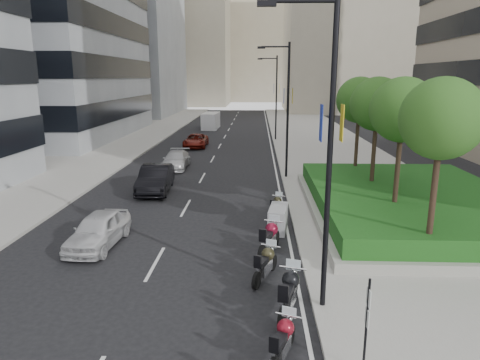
# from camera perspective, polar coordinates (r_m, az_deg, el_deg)

# --- Properties ---
(ground) EXTENTS (160.00, 160.00, 0.00)m
(ground) POSITION_cam_1_polar(r_m,az_deg,el_deg) (12.91, -8.70, -18.46)
(ground) COLOR black
(ground) RESTS_ON ground
(sidewalk_right) EXTENTS (10.00, 100.00, 0.15)m
(sidewalk_right) POSITION_cam_1_polar(r_m,az_deg,el_deg) (41.82, 11.55, 4.04)
(sidewalk_right) COLOR #9E9B93
(sidewalk_right) RESTS_ON ground
(sidewalk_left) EXTENTS (8.00, 100.00, 0.15)m
(sidewalk_left) POSITION_cam_1_polar(r_m,az_deg,el_deg) (43.68, -16.85, 4.13)
(sidewalk_left) COLOR #9E9B93
(sidewalk_left) RESTS_ON ground
(lane_edge) EXTENTS (0.12, 100.00, 0.01)m
(lane_edge) POSITION_cam_1_polar(r_m,az_deg,el_deg) (41.31, 4.26, 4.06)
(lane_edge) COLOR silver
(lane_edge) RESTS_ON ground
(lane_centre) EXTENTS (0.12, 100.00, 0.01)m
(lane_centre) POSITION_cam_1_polar(r_m,az_deg,el_deg) (41.46, -2.96, 4.12)
(lane_centre) COLOR silver
(lane_centre) RESTS_ON ground
(building_grey_far) EXTENTS (22.00, 26.00, 30.00)m
(building_grey_far) POSITION_cam_1_polar(r_m,az_deg,el_deg) (85.29, -16.53, 18.57)
(building_grey_far) COLOR gray
(building_grey_far) RESTS_ON ground
(building_cream_right) EXTENTS (28.00, 24.00, 36.00)m
(building_cream_right) POSITION_cam_1_polar(r_m,az_deg,el_deg) (93.51, 15.42, 20.01)
(building_cream_right) COLOR #B7AD93
(building_cream_right) RESTS_ON ground
(building_cream_left) EXTENTS (26.00, 24.00, 34.00)m
(building_cream_left) POSITION_cam_1_polar(r_m,az_deg,el_deg) (113.03, -8.48, 18.63)
(building_cream_left) COLOR #B7AD93
(building_cream_left) RESTS_ON ground
(building_cream_centre) EXTENTS (30.00, 24.00, 38.00)m
(building_cream_centre) POSITION_cam_1_polar(r_m,az_deg,el_deg) (131.29, 2.31, 18.91)
(building_cream_centre) COLOR #B7AD93
(building_cream_centre) RESTS_ON ground
(planter) EXTENTS (10.00, 14.00, 0.40)m
(planter) POSITION_cam_1_polar(r_m,az_deg,el_deg) (23.04, 21.81, -3.72)
(planter) COLOR #99988E
(planter) RESTS_ON sidewalk_right
(hedge) EXTENTS (9.40, 13.40, 0.80)m
(hedge) POSITION_cam_1_polar(r_m,az_deg,el_deg) (22.88, 21.95, -2.28)
(hedge) COLOR #193D11
(hedge) RESTS_ON planter
(tree_0) EXTENTS (2.80, 2.80, 6.30)m
(tree_0) POSITION_cam_1_polar(r_m,az_deg,el_deg) (16.04, 25.31, 7.31)
(tree_0) COLOR #332319
(tree_0) RESTS_ON planter
(tree_1) EXTENTS (2.80, 2.80, 6.30)m
(tree_1) POSITION_cam_1_polar(r_m,az_deg,el_deg) (19.78, 20.87, 8.67)
(tree_1) COLOR #332319
(tree_1) RESTS_ON planter
(tree_2) EXTENTS (2.80, 2.80, 6.30)m
(tree_2) POSITION_cam_1_polar(r_m,az_deg,el_deg) (23.60, 17.83, 9.57)
(tree_2) COLOR #332319
(tree_2) RESTS_ON planter
(tree_3) EXTENTS (2.80, 2.80, 6.30)m
(tree_3) POSITION_cam_1_polar(r_m,az_deg,el_deg) (27.47, 15.64, 10.19)
(tree_3) COLOR #332319
(tree_3) RESTS_ON planter
(lamp_post_0) EXTENTS (2.34, 0.45, 9.00)m
(lamp_post_0) POSITION_cam_1_polar(r_m,az_deg,el_deg) (12.00, 11.23, 4.92)
(lamp_post_0) COLOR black
(lamp_post_0) RESTS_ON ground
(lamp_post_1) EXTENTS (2.34, 0.45, 9.00)m
(lamp_post_1) POSITION_cam_1_polar(r_m,az_deg,el_deg) (28.84, 6.10, 10.03)
(lamp_post_1) COLOR black
(lamp_post_1) RESTS_ON ground
(lamp_post_2) EXTENTS (2.34, 0.45, 9.00)m
(lamp_post_2) POSITION_cam_1_polar(r_m,az_deg,el_deg) (46.79, 4.68, 11.40)
(lamp_post_2) COLOR black
(lamp_post_2) RESTS_ON ground
(parking_sign) EXTENTS (0.06, 0.32, 2.50)m
(parking_sign) POSITION_cam_1_polar(r_m,az_deg,el_deg) (10.54, 16.54, -17.61)
(parking_sign) COLOR black
(parking_sign) RESTS_ON ground
(motorcycle_1) EXTENTS (0.90, 1.94, 1.01)m
(motorcycle_1) POSITION_cam_1_polar(r_m,az_deg,el_deg) (11.20, 5.72, -20.61)
(motorcycle_1) COLOR black
(motorcycle_1) RESTS_ON ground
(motorcycle_2) EXTENTS (0.95, 2.42, 1.23)m
(motorcycle_2) POSITION_cam_1_polar(r_m,az_deg,el_deg) (13.02, 6.53, -14.75)
(motorcycle_2) COLOR black
(motorcycle_2) RESTS_ON ground
(motorcycle_3) EXTENTS (0.99, 2.02, 1.06)m
(motorcycle_3) POSITION_cam_1_polar(r_m,az_deg,el_deg) (15.01, 3.43, -11.05)
(motorcycle_3) COLOR black
(motorcycle_3) RESTS_ON ground
(motorcycle_4) EXTENTS (1.06, 2.31, 1.20)m
(motorcycle_4) POSITION_cam_1_polar(r_m,az_deg,el_deg) (17.01, 3.95, -7.75)
(motorcycle_4) COLOR black
(motorcycle_4) RESTS_ON ground
(motorcycle_5) EXTENTS (1.00, 1.96, 1.13)m
(motorcycle_5) POSITION_cam_1_polar(r_m,az_deg,el_deg) (19.49, 5.10, -5.19)
(motorcycle_5) COLOR black
(motorcycle_5) RESTS_ON ground
(motorcycle_6) EXTENTS (0.83, 1.93, 0.99)m
(motorcycle_6) POSITION_cam_1_polar(r_m,az_deg,el_deg) (21.39, 4.85, -3.56)
(motorcycle_6) COLOR black
(motorcycle_6) RESTS_ON ground
(car_a) EXTENTS (1.88, 4.16, 1.39)m
(car_a) POSITION_cam_1_polar(r_m,az_deg,el_deg) (18.63, -18.36, -6.33)
(car_a) COLOR silver
(car_a) RESTS_ON ground
(car_b) EXTENTS (2.01, 4.96, 1.60)m
(car_b) POSITION_cam_1_polar(r_m,az_deg,el_deg) (26.43, -11.20, 0.17)
(car_b) COLOR black
(car_b) RESTS_ON ground
(car_c) EXTENTS (1.87, 4.48, 1.29)m
(car_c) POSITION_cam_1_polar(r_m,az_deg,el_deg) (32.98, -8.55, 2.65)
(car_c) COLOR #BAB9BB
(car_c) RESTS_ON ground
(car_d) EXTENTS (2.18, 4.67, 1.29)m
(car_d) POSITION_cam_1_polar(r_m,az_deg,el_deg) (42.87, -5.91, 5.25)
(car_d) COLOR maroon
(car_d) RESTS_ON ground
(delivery_van) EXTENTS (2.11, 5.11, 2.11)m
(delivery_van) POSITION_cam_1_polar(r_m,az_deg,el_deg) (57.98, -3.94, 7.79)
(delivery_van) COLOR white
(delivery_van) RESTS_ON ground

